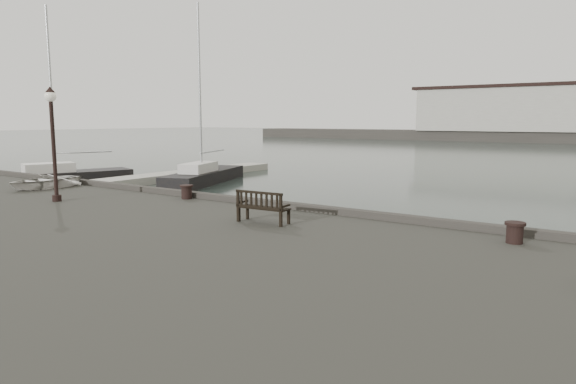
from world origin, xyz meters
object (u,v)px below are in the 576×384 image
dinghy (44,181)px  yacht_a (64,180)px  bollard_left (187,192)px  bench (263,213)px  lamp_post (52,128)px  bollard_right (515,233)px  yacht_c (205,179)px

dinghy → yacht_a: 14.87m
bollard_left → dinghy: 6.46m
bench → lamp_post: 7.83m
dinghy → bollard_right: bearing=-1.4°
bollard_right → lamp_post: 13.48m
bollard_right → lamp_post: (-13.13, -2.27, 2.07)m
bench → bollard_right: 5.78m
bench → bollard_right: bearing=9.4°
bollard_left → lamp_post: 4.56m
lamp_post → yacht_c: size_ratio=0.30×
bollard_right → yacht_a: size_ratio=0.04×
bollard_right → bollard_left: bearing=177.5°
bench → bollard_right: (5.63, 1.30, -0.03)m
lamp_post → yacht_c: bearing=118.6°
yacht_a → yacht_c: yacht_c is taller
yacht_a → yacht_c: (7.14, 5.60, 0.00)m
lamp_post → bollard_left: bearing=41.9°
dinghy → yacht_c: 14.91m
yacht_c → bench: bearing=-61.5°
bollard_left → yacht_c: size_ratio=0.04×
bench → yacht_c: size_ratio=0.12×
lamp_post → bench: bearing=7.3°
bollard_left → yacht_c: 17.17m
lamp_post → yacht_c: (-8.40, 15.44, -3.61)m
bench → dinghy: bench is taller
yacht_a → bollard_left: bearing=-2.3°
bollard_right → dinghy: 16.47m
yacht_a → bench: bearing=-2.3°
bench → lamp_post: lamp_post is taller
lamp_post → dinghy: size_ratio=1.31×
bollard_left → yacht_c: yacht_c is taller
bollard_right → yacht_a: 29.69m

